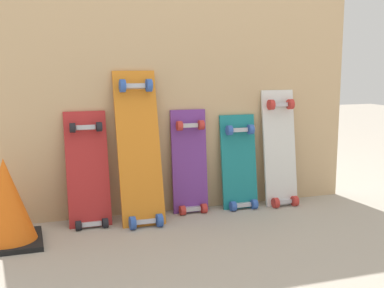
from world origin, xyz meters
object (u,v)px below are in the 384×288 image
skateboard_white (280,153)px  traffic_cone (6,203)px  skateboard_red (88,176)px  skateboard_teal (239,167)px  skateboard_purple (190,167)px  skateboard_orange (140,153)px

skateboard_white → traffic_cone: skateboard_white is taller
skateboard_red → skateboard_white: skateboard_white is taller
skateboard_teal → traffic_cone: bearing=-170.4°
skateboard_purple → skateboard_teal: skateboard_purple is taller
skateboard_white → traffic_cone: bearing=-172.4°
skateboard_red → skateboard_orange: size_ratio=0.77×
skateboard_red → skateboard_white: 1.15m
skateboard_orange → traffic_cone: 0.71m
skateboard_teal → traffic_cone: size_ratio=1.48×
skateboard_orange → skateboard_teal: (0.62, 0.07, -0.13)m
skateboard_orange → skateboard_white: (0.88, 0.06, -0.06)m
skateboard_purple → skateboard_teal: 0.31m
skateboard_red → skateboard_orange: (0.27, -0.04, 0.11)m
skateboard_red → skateboard_teal: bearing=2.0°
skateboard_orange → traffic_cone: (-0.68, -0.15, -0.17)m
skateboard_purple → traffic_cone: skateboard_purple is taller
skateboard_purple → skateboard_white: 0.57m
skateboard_red → skateboard_white: size_ratio=0.89×
skateboard_red → traffic_cone: size_ratio=1.62×
skateboard_orange → traffic_cone: skateboard_orange is taller
skateboard_red → skateboard_teal: size_ratio=1.09×
skateboard_orange → skateboard_white: bearing=4.0°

